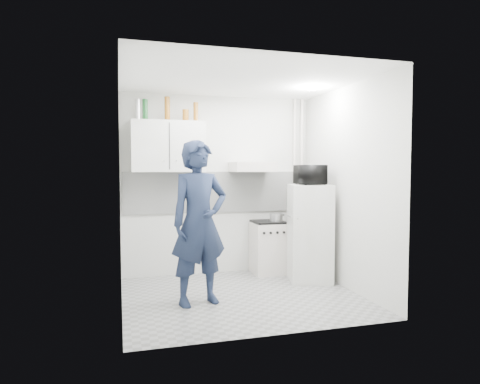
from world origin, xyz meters
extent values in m
plane|color=gray|center=(0.00, 0.00, 0.00)|extent=(2.80, 2.80, 0.00)
plane|color=white|center=(0.00, 0.00, 2.60)|extent=(2.80, 2.80, 0.00)
plane|color=beige|center=(0.00, 1.25, 1.30)|extent=(2.80, 0.00, 2.80)
plane|color=beige|center=(-1.40, 0.00, 1.30)|extent=(0.00, 2.60, 2.60)
plane|color=beige|center=(1.40, 0.00, 1.30)|extent=(0.00, 2.60, 2.60)
imported|color=#182139|center=(-0.54, -0.13, 0.93)|extent=(0.77, 0.61, 1.87)
cube|color=beige|center=(0.70, 1.00, 0.37)|extent=(0.47, 0.47, 0.75)
cube|color=beige|center=(1.10, 0.44, 0.66)|extent=(0.66, 0.66, 1.33)
cube|color=black|center=(0.70, 1.00, 0.76)|extent=(0.45, 0.45, 0.03)
cylinder|color=silver|center=(0.80, 0.94, 0.83)|extent=(0.19, 0.19, 0.11)
imported|color=black|center=(1.10, 0.44, 1.46)|extent=(0.51, 0.37, 0.27)
cylinder|color=silver|center=(-1.15, 1.07, 2.34)|extent=(0.07, 0.07, 0.28)
cylinder|color=#144C1E|center=(-1.05, 1.07, 2.34)|extent=(0.07, 0.07, 0.29)
cylinder|color=brown|center=(-0.76, 1.07, 2.37)|extent=(0.07, 0.07, 0.33)
cylinder|color=brown|center=(-0.50, 1.07, 2.28)|extent=(0.09, 0.09, 0.17)
cylinder|color=brown|center=(-0.36, 1.07, 2.34)|extent=(0.07, 0.07, 0.27)
cube|color=beige|center=(-0.75, 1.07, 1.85)|extent=(1.00, 0.35, 0.70)
cube|color=beige|center=(0.45, 1.00, 1.57)|extent=(0.60, 0.50, 0.14)
cube|color=white|center=(0.00, 1.24, 1.20)|extent=(2.74, 0.03, 0.60)
cylinder|color=beige|center=(1.30, 1.17, 1.30)|extent=(0.05, 0.05, 2.60)
cylinder|color=beige|center=(1.18, 1.17, 1.30)|extent=(0.04, 0.04, 2.60)
cylinder|color=white|center=(1.00, 0.20, 2.57)|extent=(0.10, 0.10, 0.02)
camera|label=1|loc=(-1.41, -4.90, 1.55)|focal=32.00mm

